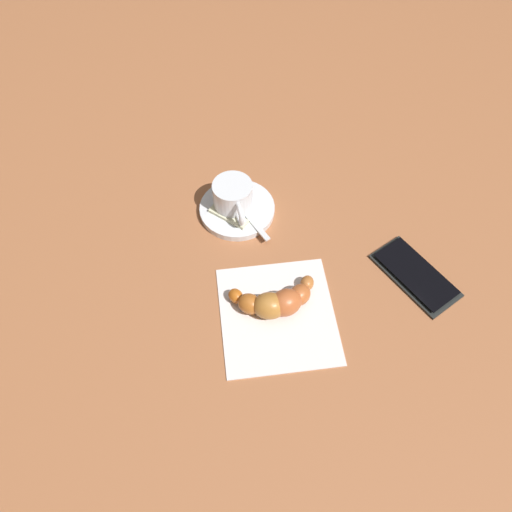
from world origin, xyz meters
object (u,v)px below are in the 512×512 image
object	(u,v)px
espresso_cup	(233,196)
sugar_packet	(229,216)
teaspoon	(239,205)
croissant	(276,302)
cell_phone	(415,275)
napkin	(278,315)
saucer	(237,209)

from	to	relation	value
espresso_cup	sugar_packet	xyz separation A→B (m)	(0.02, -0.01, -0.02)
teaspoon	croissant	world-z (taller)	croissant
teaspoon	cell_phone	size ratio (longest dim) A/B	0.77
espresso_cup	cell_phone	xyz separation A→B (m)	(0.15, 0.28, -0.03)
teaspoon	napkin	bearing A→B (deg)	12.66
sugar_packet	napkin	distance (m)	0.19
teaspoon	sugar_packet	distance (m)	0.03
espresso_cup	saucer	bearing A→B (deg)	70.55
saucer	napkin	world-z (taller)	saucer
espresso_cup	teaspoon	world-z (taller)	espresso_cup
sugar_packet	cell_phone	distance (m)	0.31
sugar_packet	croissant	distance (m)	0.18
croissant	cell_phone	bearing A→B (deg)	100.57
napkin	croissant	distance (m)	0.02
saucer	cell_phone	xyz separation A→B (m)	(0.15, 0.27, -0.00)
teaspoon	croissant	bearing A→B (deg)	12.76
saucer	teaspoon	xyz separation A→B (m)	(-0.00, 0.00, 0.01)
saucer	croissant	distance (m)	0.20
teaspoon	napkin	xyz separation A→B (m)	(0.20, 0.05, -0.01)
saucer	espresso_cup	size ratio (longest dim) A/B	1.37
sugar_packet	croissant	bearing A→B (deg)	-32.74
saucer	cell_phone	bearing A→B (deg)	60.98
espresso_cup	croissant	world-z (taller)	espresso_cup
saucer	napkin	size ratio (longest dim) A/B	0.70
saucer	cell_phone	distance (m)	0.31
napkin	sugar_packet	bearing A→B (deg)	-160.29
croissant	napkin	bearing A→B (deg)	11.15
saucer	teaspoon	distance (m)	0.01
teaspoon	cell_phone	bearing A→B (deg)	60.41
espresso_cup	croissant	bearing A→B (deg)	15.43
teaspoon	saucer	bearing A→B (deg)	-74.12
saucer	sugar_packet	distance (m)	0.03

